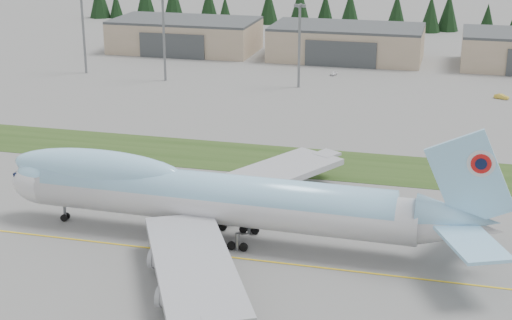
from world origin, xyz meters
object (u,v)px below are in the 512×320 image
(hangar_center, at_px, (347,42))
(service_vehicle_a, at_px, (334,75))
(service_vehicle_b, at_px, (501,99))
(boeing_747_freighter, at_px, (215,197))
(hangar_left, at_px, (185,35))

(hangar_center, distance_m, service_vehicle_a, 25.51)
(hangar_center, relative_size, service_vehicle_b, 12.58)
(boeing_747_freighter, bearing_deg, hangar_left, 112.39)
(hangar_center, relative_size, service_vehicle_a, 15.10)
(boeing_747_freighter, relative_size, service_vehicle_a, 24.76)
(boeing_747_freighter, xyz_separation_m, hangar_center, (-0.46, 143.97, -1.50))
(hangar_left, relative_size, service_vehicle_b, 12.58)
(hangar_left, relative_size, hangar_center, 1.00)
(hangar_left, bearing_deg, service_vehicle_a, -24.43)
(hangar_left, height_order, service_vehicle_b, hangar_left)
(hangar_left, distance_m, service_vehicle_a, 60.53)
(hangar_left, height_order, service_vehicle_a, hangar_left)
(hangar_left, distance_m, hangar_center, 55.00)
(service_vehicle_a, height_order, service_vehicle_b, service_vehicle_b)
(boeing_747_freighter, distance_m, service_vehicle_a, 119.24)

